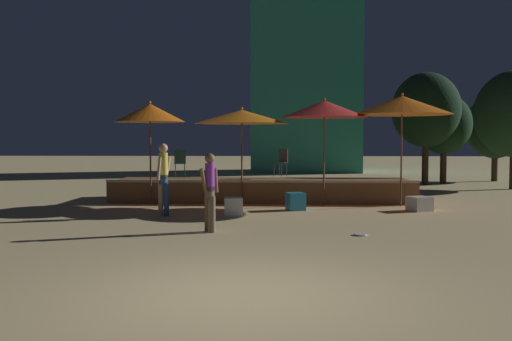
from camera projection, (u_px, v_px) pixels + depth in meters
The scene contains 18 objects.
ground_plane at pixel (242, 295), 7.14m from camera, with size 120.00×120.00×0.00m, color tan.
wooden_deck at pixel (262, 190), 18.31m from camera, with size 9.42×2.43×0.73m.
patio_umbrella_0 at pixel (402, 105), 16.49m from camera, with size 2.89×2.89×3.29m.
patio_umbrella_1 at pixel (150, 113), 16.96m from camera, with size 2.12×2.12×3.09m.
patio_umbrella_2 at pixel (242, 117), 16.97m from camera, with size 2.83×2.83×2.91m.
patio_umbrella_3 at pixel (324, 109), 16.71m from camera, with size 2.52×2.52×3.17m.
cube_seat_0 at pixel (234, 207), 14.54m from camera, with size 0.50×0.50×0.47m.
cube_seat_1 at pixel (296, 201), 15.71m from camera, with size 0.57×0.57×0.48m.
cube_seat_2 at pixel (419, 204), 15.54m from camera, with size 0.71×0.71×0.39m.
person_0 at pixel (210, 190), 11.94m from camera, with size 0.40×0.40×1.66m.
person_1 at pixel (163, 176), 14.41m from camera, with size 0.32×0.55×1.85m.
bistro_chair_0 at pixel (282, 160), 18.97m from camera, with size 0.48×0.48×0.90m.
bistro_chair_1 at pixel (180, 161), 18.18m from camera, with size 0.41×0.42×0.90m.
frisbee_disc at pixel (360, 234), 11.57m from camera, with size 0.27×0.27×0.03m.
background_tree_0 at pixel (444, 124), 25.01m from camera, with size 2.40×2.40×3.94m.
background_tree_1 at pixel (495, 126), 26.50m from camera, with size 2.72×2.72×4.06m.
background_tree_3 at pixel (426, 110), 24.41m from camera, with size 2.92×2.92×4.83m.
distant_building at pixel (305, 55), 34.57m from camera, with size 6.44×4.55×14.18m.
Camera 1 is at (0.44, -7.03, 1.95)m, focal length 40.00 mm.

